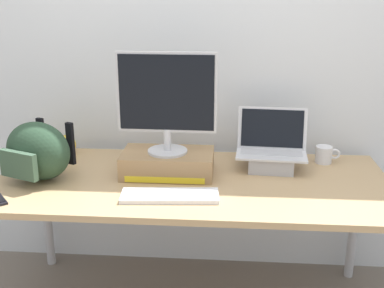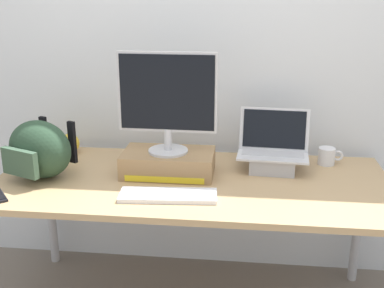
% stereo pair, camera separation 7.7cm
% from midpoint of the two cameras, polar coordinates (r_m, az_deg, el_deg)
% --- Properties ---
extents(back_wall, '(7.00, 0.10, 2.60)m').
position_cam_midpoint_polar(back_wall, '(2.69, 0.03, 11.52)').
color(back_wall, silver).
rests_on(back_wall, ground).
extents(desk, '(1.89, 0.84, 0.72)m').
position_cam_midpoint_polar(desk, '(2.36, -0.94, -5.58)').
color(desk, tan).
rests_on(desk, ground).
extents(toner_box_yellow, '(0.44, 0.26, 0.11)m').
position_cam_midpoint_polar(toner_box_yellow, '(2.39, -3.79, -2.26)').
color(toner_box_yellow, '#9E7A51').
rests_on(toner_box_yellow, desk).
extents(desktop_monitor, '(0.47, 0.19, 0.49)m').
position_cam_midpoint_polar(desktop_monitor, '(2.29, -3.96, 5.16)').
color(desktop_monitor, silver).
rests_on(desktop_monitor, toner_box_yellow).
extents(open_laptop, '(0.36, 0.24, 0.30)m').
position_cam_midpoint_polar(open_laptop, '(2.48, 8.40, -1.39)').
color(open_laptop, '#ADADB2').
rests_on(open_laptop, desk).
extents(external_keyboard, '(0.44, 0.17, 0.02)m').
position_cam_midpoint_polar(external_keyboard, '(2.14, -3.66, -6.07)').
color(external_keyboard, white).
rests_on(external_keyboard, desk).
extents(messenger_backpack, '(0.40, 0.34, 0.28)m').
position_cam_midpoint_polar(messenger_backpack, '(2.42, -18.56, -0.82)').
color(messenger_backpack, '#28422D').
rests_on(messenger_backpack, desk).
extents(coffee_mug, '(0.13, 0.09, 0.09)m').
position_cam_midpoint_polar(coffee_mug, '(2.62, 14.47, -1.21)').
color(coffee_mug, silver).
rests_on(coffee_mug, desk).
extents(plush_toy, '(0.11, 0.11, 0.11)m').
position_cam_midpoint_polar(plush_toy, '(2.76, -15.35, -0.08)').
color(plush_toy, gold).
rests_on(plush_toy, desk).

